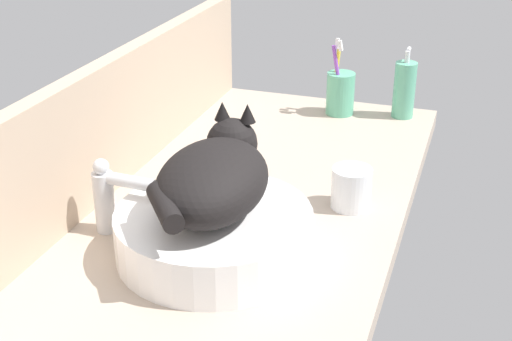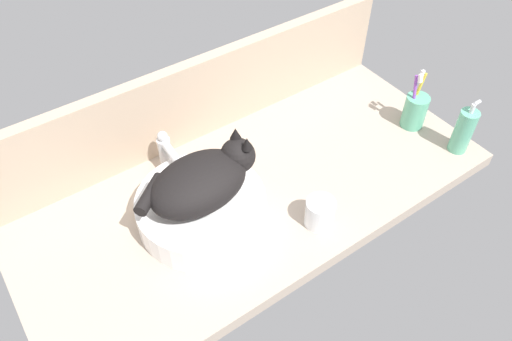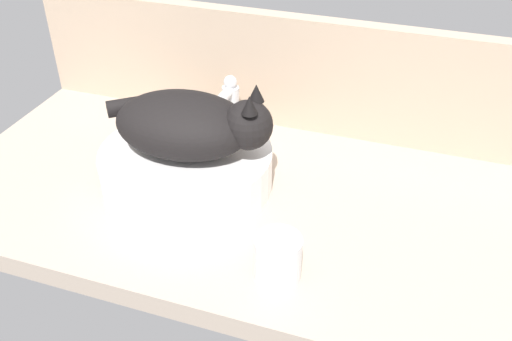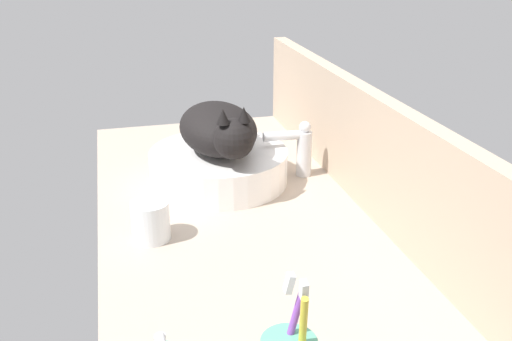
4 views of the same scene
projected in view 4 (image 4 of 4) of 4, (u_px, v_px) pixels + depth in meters
ground_plane at (240, 220)px, 120.77cm from camera, size 126.14×58.09×4.00cm
backsplash_panel at (364, 145)px, 121.45cm from camera, size 126.14×3.60×24.85cm
sink_basin at (219, 166)px, 133.03cm from camera, size 32.09×32.09×7.74cm
cat at (220, 129)px, 128.12cm from camera, size 32.42×18.73×14.00cm
faucet at (300, 147)px, 135.24cm from camera, size 3.60×11.84×13.60cm
water_glass at (151, 223)px, 108.40cm from camera, size 7.36×7.36×7.69cm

